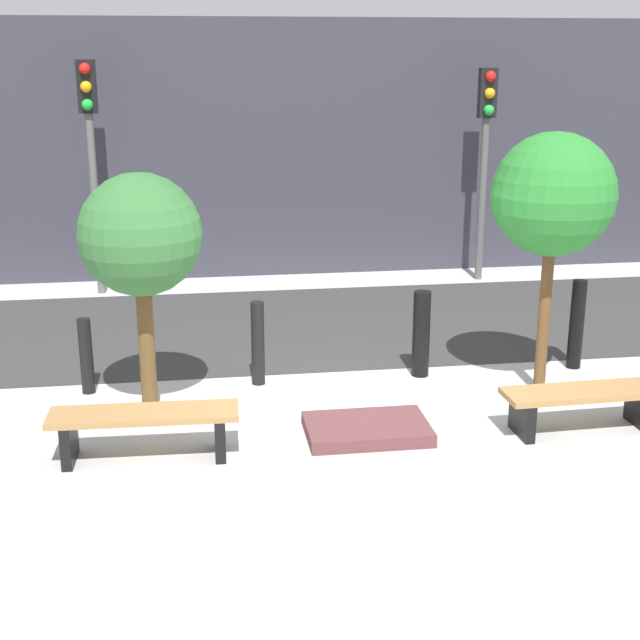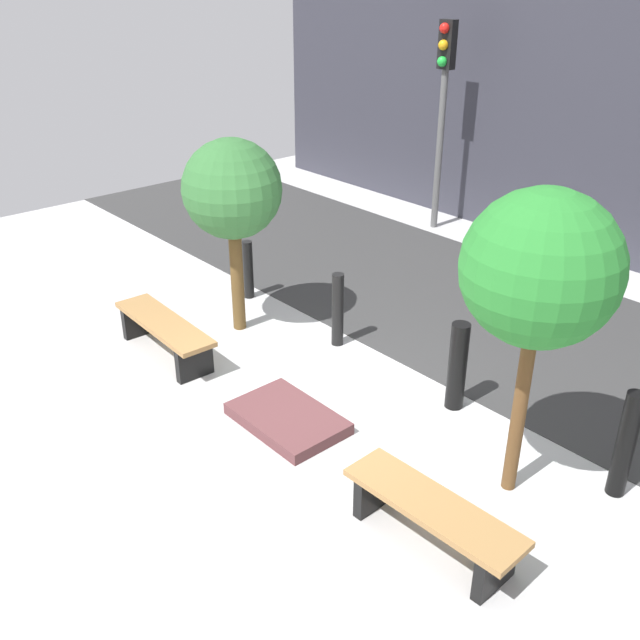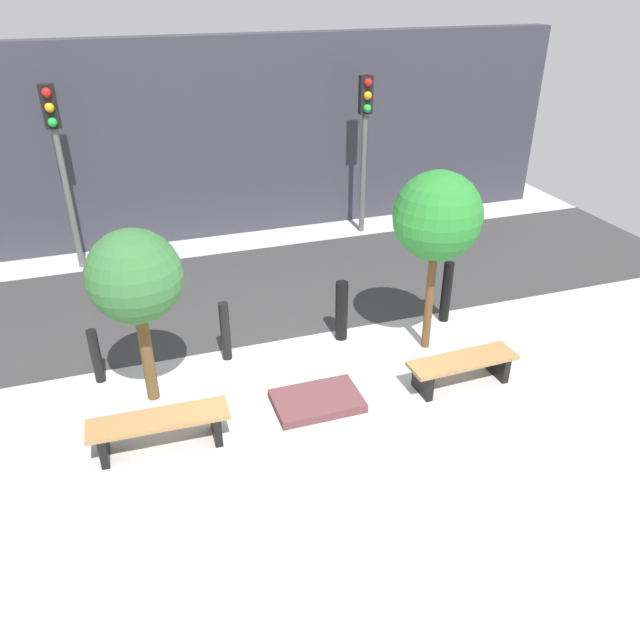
% 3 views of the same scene
% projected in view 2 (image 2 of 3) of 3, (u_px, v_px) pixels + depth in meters
% --- Properties ---
extents(ground_plane, '(18.00, 18.00, 0.00)m').
position_uv_depth(ground_plane, '(306.00, 415.00, 7.82)').
color(ground_plane, '#B3B3B3').
extents(road_strip, '(18.00, 3.88, 0.01)m').
position_uv_depth(road_strip, '(500.00, 318.00, 9.90)').
color(road_strip, '#343434').
rests_on(road_strip, ground).
extents(bench_left, '(1.78, 0.52, 0.47)m').
position_uv_depth(bench_left, '(165.00, 331.00, 8.85)').
color(bench_left, black).
rests_on(bench_left, ground).
extents(bench_right, '(1.65, 0.52, 0.45)m').
position_uv_depth(bench_right, '(432.00, 515.00, 5.95)').
color(bench_right, black).
rests_on(bench_right, ground).
extents(planter_bed, '(1.23, 0.81, 0.13)m').
position_uv_depth(planter_bed, '(288.00, 418.00, 7.64)').
color(planter_bed, brown).
rests_on(planter_bed, ground).
extents(tree_behind_left_bench, '(1.25, 1.25, 2.56)m').
position_uv_depth(tree_behind_left_bench, '(232.00, 191.00, 8.81)').
color(tree_behind_left_bench, brown).
rests_on(tree_behind_left_bench, ground).
extents(tree_behind_right_bench, '(1.33, 1.33, 2.90)m').
position_uv_depth(tree_behind_right_bench, '(541.00, 270.00, 5.75)').
color(tree_behind_right_bench, brown).
rests_on(tree_behind_right_bench, ground).
extents(bollard_far_left, '(0.15, 0.15, 0.87)m').
position_uv_depth(bollard_far_left, '(248.00, 270.00, 10.35)').
color(bollard_far_left, black).
rests_on(bollard_far_left, ground).
extents(bollard_left, '(0.15, 0.15, 0.98)m').
position_uv_depth(bollard_left, '(338.00, 310.00, 9.04)').
color(bollard_left, black).
rests_on(bollard_left, ground).
extents(bollard_center, '(0.20, 0.20, 1.03)m').
position_uv_depth(bollard_center, '(457.00, 366.00, 7.74)').
color(bollard_center, black).
rests_on(bollard_center, ground).
extents(bollard_right, '(0.17, 0.17, 1.09)m').
position_uv_depth(bollard_right, '(625.00, 445.00, 6.44)').
color(bollard_right, black).
rests_on(bollard_right, ground).
extents(traffic_light_west, '(0.28, 0.27, 3.58)m').
position_uv_depth(traffic_light_west, '(443.00, 89.00, 12.18)').
color(traffic_light_west, '#585858').
rests_on(traffic_light_west, ground).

